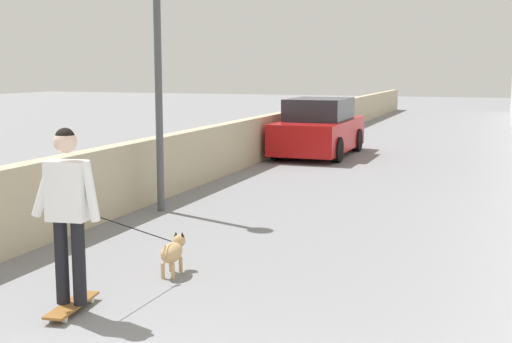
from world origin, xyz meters
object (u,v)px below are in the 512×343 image
at_px(dog, 172,251).
at_px(car_near, 319,129).
at_px(person_skateboarder, 68,202).
at_px(skateboard, 72,305).
at_px(lamp_post, 158,43).

bearing_deg(dog, car_near, 6.15).
bearing_deg(dog, person_skateboarder, 165.57).
relative_size(skateboard, dog, 0.47).
height_order(skateboard, dog, dog).
distance_m(person_skateboarder, dog, 1.69).
height_order(skateboard, car_near, car_near).
bearing_deg(lamp_post, person_skateboarder, -162.58).
distance_m(lamp_post, car_near, 8.24).
height_order(person_skateboarder, car_near, person_skateboarder).
relative_size(lamp_post, car_near, 0.99).
distance_m(skateboard, person_skateboarder, 1.03).
bearing_deg(car_near, person_skateboarder, -176.23).
relative_size(skateboard, car_near, 0.21).
distance_m(skateboard, car_near, 12.55).
xyz_separation_m(skateboard, dog, (1.43, -0.37, 0.21)).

